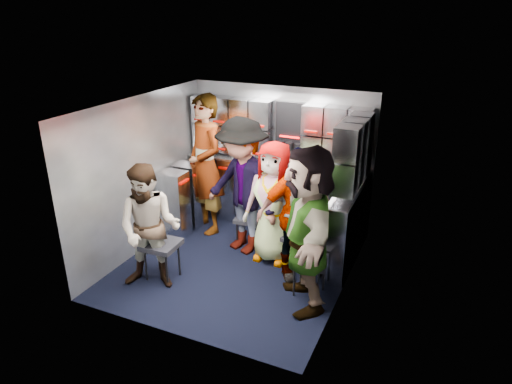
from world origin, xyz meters
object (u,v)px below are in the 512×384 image
at_px(jump_seat_mid_left, 248,220).
at_px(jump_seat_near_right, 310,263).
at_px(jump_seat_mid_right, 299,241).
at_px(attendant_arc_b, 242,187).
at_px(jump_seat_center, 278,228).
at_px(attendant_arc_d, 296,214).
at_px(attendant_standing, 205,165).
at_px(attendant_arc_e, 307,228).
at_px(jump_seat_near_left, 161,246).
at_px(attendant_arc_a, 150,228).
at_px(attendant_arc_c, 274,203).

distance_m(jump_seat_mid_left, jump_seat_near_right, 1.42).
bearing_deg(jump_seat_mid_right, attendant_arc_b, 170.62).
height_order(jump_seat_center, jump_seat_near_right, jump_seat_near_right).
xyz_separation_m(jump_seat_near_right, attendant_arc_d, (-0.30, 0.32, 0.43)).
bearing_deg(attendant_arc_d, attendant_standing, 118.44).
bearing_deg(attendant_arc_e, attendant_standing, -152.45).
height_order(jump_seat_mid_right, jump_seat_near_right, jump_seat_near_right).
bearing_deg(jump_seat_near_right, attendant_standing, 152.79).
xyz_separation_m(jump_seat_mid_left, attendant_arc_e, (1.16, -1.00, 0.57)).
relative_size(jump_seat_center, jump_seat_mid_right, 0.90).
distance_m(jump_seat_mid_left, attendant_standing, 1.02).
distance_m(attendant_arc_b, attendant_arc_e, 1.42).
relative_size(jump_seat_near_left, jump_seat_near_right, 1.08).
xyz_separation_m(attendant_arc_a, attendant_arc_c, (1.07, 1.18, 0.04)).
relative_size(jump_seat_center, attendant_arc_a, 0.27).
distance_m(jump_seat_near_left, jump_seat_near_right, 1.81).
distance_m(jump_seat_mid_left, attendant_arc_e, 1.64).
bearing_deg(attendant_arc_b, attendant_standing, 174.87).
relative_size(jump_seat_near_right, attendant_arc_c, 0.28).
relative_size(jump_seat_near_left, attendant_arc_c, 0.31).
distance_m(jump_seat_mid_right, attendant_arc_a, 1.87).
height_order(jump_seat_near_left, attendant_standing, attendant_standing).
distance_m(jump_seat_near_left, attendant_arc_d, 1.68).
bearing_deg(attendant_arc_c, attendant_arc_a, -129.41).
relative_size(jump_seat_mid_right, attendant_arc_c, 0.28).
bearing_deg(jump_seat_mid_left, attendant_standing, 167.51).
distance_m(attendant_arc_b, attendant_arc_d, 0.93).
bearing_deg(attendant_standing, jump_seat_mid_left, 21.06).
distance_m(jump_seat_mid_left, jump_seat_mid_right, 0.93).
relative_size(jump_seat_near_right, attendant_standing, 0.22).
bearing_deg(jump_seat_near_right, attendant_arc_b, 151.23).
distance_m(jump_seat_mid_left, attendant_arc_c, 0.69).
bearing_deg(jump_seat_mid_left, attendant_arc_b, -90.00).
distance_m(attendant_arc_c, attendant_arc_e, 1.04).
bearing_deg(jump_seat_mid_left, jump_seat_mid_right, -20.43).
distance_m(jump_seat_mid_left, attendant_arc_a, 1.59).
relative_size(jump_seat_mid_left, jump_seat_mid_right, 0.90).
height_order(jump_seat_mid_left, jump_seat_center, jump_seat_center).
distance_m(jump_seat_mid_right, jump_seat_near_right, 0.58).
bearing_deg(attendant_arc_c, attendant_arc_d, -31.48).
relative_size(jump_seat_near_left, attendant_arc_d, 0.30).
relative_size(attendant_arc_b, attendant_arc_d, 1.12).
bearing_deg(attendant_arc_c, jump_seat_mid_left, 156.03).
height_order(jump_seat_mid_left, attendant_arc_e, attendant_arc_e).
bearing_deg(attendant_arc_e, jump_seat_mid_left, -161.78).
height_order(jump_seat_near_right, attendant_arc_a, attendant_arc_a).
xyz_separation_m(attendant_standing, attendant_arc_d, (1.62, -0.67, -0.19)).
height_order(attendant_standing, attendant_arc_e, attendant_standing).
height_order(attendant_arc_d, attendant_arc_e, attendant_arc_e).
bearing_deg(jump_seat_center, attendant_arc_c, -90.00).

